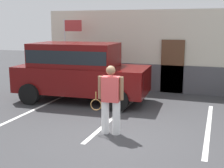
{
  "coord_description": "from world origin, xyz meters",
  "views": [
    {
      "loc": [
        2.22,
        -6.6,
        2.69
      ],
      "look_at": [
        -0.53,
        1.2,
        1.05
      ],
      "focal_mm": 48.44,
      "sensor_mm": 36.0,
      "label": 1
    }
  ],
  "objects": [
    {
      "name": "ground_plane",
      "position": [
        0.0,
        0.0,
        0.0
      ],
      "size": [
        40.0,
        40.0,
        0.0
      ],
      "primitive_type": "plane",
      "color": "#38383A"
    },
    {
      "name": "parking_stripe_0",
      "position": [
        -3.23,
        1.5,
        0.0
      ],
      "size": [
        0.12,
        4.4,
        0.01
      ],
      "primitive_type": "cube",
      "color": "silver",
      "rests_on": "ground_plane"
    },
    {
      "name": "parking_stripe_1",
      "position": [
        -0.57,
        1.5,
        0.0
      ],
      "size": [
        0.12,
        4.4,
        0.01
      ],
      "primitive_type": "cube",
      "color": "silver",
      "rests_on": "ground_plane"
    },
    {
      "name": "parking_stripe_2",
      "position": [
        2.1,
        1.5,
        0.0
      ],
      "size": [
        0.12,
        4.4,
        0.01
      ],
      "primitive_type": "cube",
      "color": "silver",
      "rests_on": "ground_plane"
    },
    {
      "name": "house_frontage",
      "position": [
        0.01,
        5.53,
        1.53
      ],
      "size": [
        9.77,
        0.4,
        3.26
      ],
      "color": "beige",
      "rests_on": "ground_plane"
    },
    {
      "name": "parked_suv",
      "position": [
        -2.37,
        2.93,
        1.15
      ],
      "size": [
        4.7,
        2.37,
        2.05
      ],
      "rotation": [
        0.0,
        0.0,
        0.06
      ],
      "color": "#590C0C",
      "rests_on": "ground_plane"
    },
    {
      "name": "tennis_player_man",
      "position": [
        -0.2,
        0.16,
        0.89
      ],
      "size": [
        0.9,
        0.31,
        1.72
      ],
      "rotation": [
        0.0,
        0.0,
        3.25
      ],
      "color": "white",
      "rests_on": "ground_plane"
    },
    {
      "name": "flag_pole",
      "position": [
        -3.68,
        4.75,
        2.02
      ],
      "size": [
        0.8,
        0.05,
        2.91
      ],
      "color": "silver",
      "rests_on": "ground_plane"
    }
  ]
}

